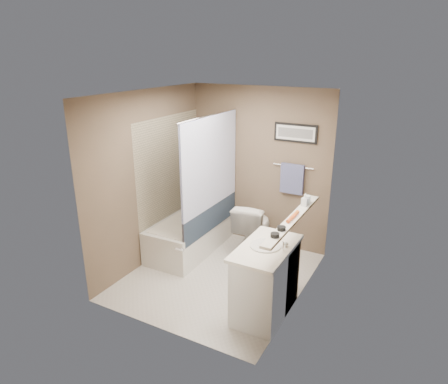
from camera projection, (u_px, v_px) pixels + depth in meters
The scene contains 34 objects.
ground at pixel (219, 276), 5.37m from camera, with size 2.50×2.50×0.00m, color beige.
ceiling at pixel (218, 95), 4.58m from camera, with size 2.20×2.50×0.04m, color white.
wall_back at pixel (258, 168), 5.99m from camera, with size 2.20×0.04×2.40m, color brown.
wall_front at pixel (158, 228), 3.95m from camera, with size 2.20×0.04×2.40m, color brown.
wall_left at pixel (149, 179), 5.46m from camera, with size 0.04×2.50×2.40m, color brown.
wall_right at pixel (302, 207), 4.49m from camera, with size 0.04×2.50×2.40m, color brown.
tile_surround at pixel (171, 183), 5.94m from camera, with size 0.02×1.55×2.00m, color tan.
curtain_rod at pixel (210, 116), 5.28m from camera, with size 0.02×0.02×1.55m, color silver.
curtain_upper at pixel (211, 163), 5.50m from camera, with size 0.03×1.45×1.28m, color white.
curtain_lower at pixel (211, 218), 5.77m from camera, with size 0.03×1.45×0.36m, color #263548.
mirror at pixel (301, 175), 4.22m from camera, with size 0.02×1.60×1.00m, color silver.
shelf at pixel (293, 219), 4.42m from camera, with size 0.12×1.60×0.03m, color silver.
towel_bar at pixel (293, 166), 5.70m from camera, with size 0.02×0.02×0.60m, color silver.
towel at pixel (292, 179), 5.74m from camera, with size 0.34×0.05×0.44m, color #7C84B5.
art_frame at pixel (296, 133), 5.55m from camera, with size 0.62×0.03×0.26m, color black.
art_mat at pixel (295, 133), 5.54m from camera, with size 0.56×0.00×0.20m, color white.
art_image at pixel (295, 133), 5.54m from camera, with size 0.50×0.00×0.13m, color #595959.
door at pixel (205, 259), 3.76m from camera, with size 0.80×0.02×2.00m, color silver.
door_handle at pixel (179, 249), 3.95m from camera, with size 0.02×0.02×0.10m, color silver.
bathtub at pixel (190, 234), 6.01m from camera, with size 0.70×1.50×0.50m, color silver.
tub_rim at pixel (190, 219), 5.93m from camera, with size 0.56×1.36×0.02m, color white.
toilet at pixel (253, 227), 5.89m from camera, with size 0.45×0.79×0.80m, color silver.
vanity at pixel (266, 282), 4.50m from camera, with size 0.50×0.90×0.80m, color white.
countertop at pixel (266, 248), 4.36m from camera, with size 0.54×0.96×0.04m, color white.
sink_basin at pixel (265, 246), 4.36m from camera, with size 0.34×0.34×0.01m, color silver.
faucet_spout at pixel (283, 246), 4.25m from camera, with size 0.02×0.02×0.10m, color white.
faucet_knob at pixel (286, 244), 4.34m from camera, with size 0.05×0.05×0.05m, color silver.
candle_bowl_near at pixel (275, 235), 3.95m from camera, with size 0.09×0.09×0.04m, color black.
candle_bowl_far at pixel (281, 228), 4.10m from camera, with size 0.09×0.09×0.04m, color black.
hair_brush_front at pixel (291, 218), 4.34m from camera, with size 0.04×0.04×0.22m, color #D3521D.
hair_brush_back at pixel (294, 215), 4.43m from camera, with size 0.04×0.04×0.22m, color orange.
pink_comb at pixel (297, 213), 4.52m from camera, with size 0.03×0.16×0.01m, color #FE9BC4.
glass_jar at pixel (307, 200), 4.81m from camera, with size 0.08×0.08×0.10m, color silver.
soap_bottle at pixel (305, 200), 4.72m from camera, with size 0.07×0.07×0.15m, color #999999.
Camera 1 is at (2.30, -4.09, 2.85)m, focal length 32.00 mm.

